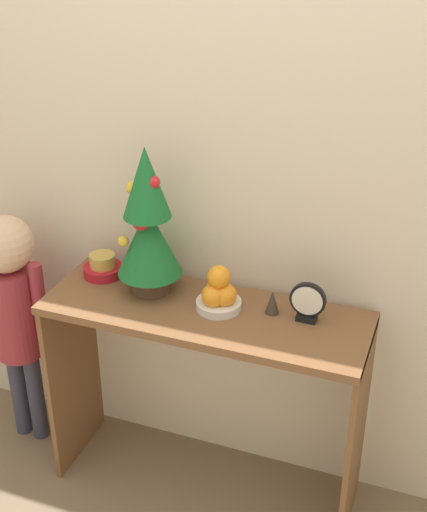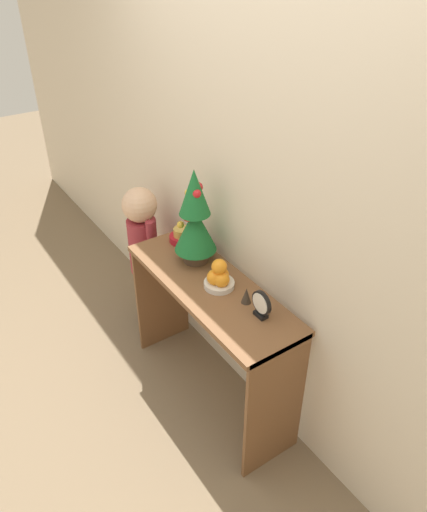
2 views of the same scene
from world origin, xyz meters
name	(u,v)px [view 1 (image 1 of 2)]	position (x,y,z in m)	size (l,w,h in m)	color
back_wall	(229,166)	(0.00, 0.44, 1.25)	(7.00, 0.05, 2.50)	beige
console_table	(205,356)	(0.00, 0.20, 0.61)	(1.14, 0.39, 0.81)	brown
mini_tree	(148,224)	(-0.23, 0.25, 1.07)	(0.23, 0.23, 0.54)	#4C3828
fruit_bowl	(219,293)	(0.04, 0.22, 0.87)	(0.16, 0.16, 0.16)	silver
singing_bowl	(103,267)	(-0.44, 0.29, 0.84)	(0.15, 0.15, 0.09)	#AD1923
desk_clock	(308,302)	(0.34, 0.25, 0.88)	(0.12, 0.04, 0.14)	black
figurine	(272,302)	(0.22, 0.26, 0.85)	(0.05, 0.05, 0.09)	#382D23
child_figure	(13,299)	(-0.81, 0.21, 0.68)	(0.30, 0.22, 1.03)	#38384C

